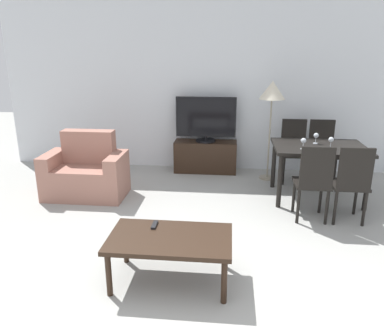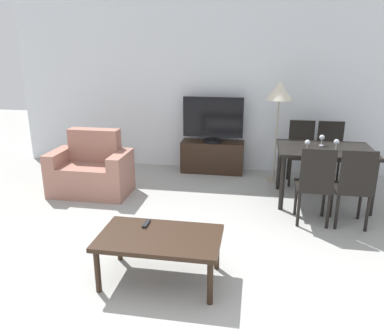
# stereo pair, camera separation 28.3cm
# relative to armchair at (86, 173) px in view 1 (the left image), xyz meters

# --- Properties ---
(ground_plane) EXTENTS (18.00, 18.00, 0.00)m
(ground_plane) POSITION_rel_armchair_xyz_m (1.58, -2.44, -0.32)
(ground_plane) COLOR #9E9E99
(wall_back) EXTENTS (6.81, 0.06, 2.70)m
(wall_back) POSITION_rel_armchair_xyz_m (1.58, 1.48, 1.03)
(wall_back) COLOR silver
(wall_back) RESTS_ON ground_plane
(armchair) EXTENTS (1.08, 0.63, 0.88)m
(armchair) POSITION_rel_armchair_xyz_m (0.00, 0.00, 0.00)
(armchair) COLOR #9E6B5B
(armchair) RESTS_ON ground_plane
(tv_stand) EXTENTS (1.01, 0.37, 0.51)m
(tv_stand) POSITION_rel_armchair_xyz_m (1.56, 1.22, -0.06)
(tv_stand) COLOR black
(tv_stand) RESTS_ON ground_plane
(tv) EXTENTS (0.96, 0.32, 0.72)m
(tv) POSITION_rel_armchair_xyz_m (1.56, 1.22, 0.56)
(tv) COLOR black
(tv) RESTS_ON tv_stand
(coffee_table) EXTENTS (1.05, 0.62, 0.43)m
(coffee_table) POSITION_rel_armchair_xyz_m (1.47, -1.88, 0.07)
(coffee_table) COLOR black
(coffee_table) RESTS_ON ground_plane
(dining_table) EXTENTS (1.19, 0.85, 0.74)m
(dining_table) POSITION_rel_armchair_xyz_m (3.14, 0.22, 0.33)
(dining_table) COLOR black
(dining_table) RESTS_ON ground_plane
(dining_chair_near) EXTENTS (0.40, 0.40, 0.94)m
(dining_chair_near) POSITION_rel_armchair_xyz_m (2.93, -0.52, 0.20)
(dining_chair_near) COLOR black
(dining_chair_near) RESTS_ON ground_plane
(dining_chair_far) EXTENTS (0.40, 0.40, 0.94)m
(dining_chair_far) POSITION_rel_armchair_xyz_m (3.35, 0.96, 0.20)
(dining_chair_far) COLOR black
(dining_chair_far) RESTS_ON ground_plane
(dining_chair_near_right) EXTENTS (0.40, 0.40, 0.94)m
(dining_chair_near_right) POSITION_rel_armchair_xyz_m (3.35, -0.52, 0.20)
(dining_chair_near_right) COLOR black
(dining_chair_near_right) RESTS_ON ground_plane
(dining_chair_far_left) EXTENTS (0.40, 0.40, 0.94)m
(dining_chair_far_left) POSITION_rel_armchair_xyz_m (2.93, 0.96, 0.20)
(dining_chair_far_left) COLOR black
(dining_chair_far_left) RESTS_ON ground_plane
(floor_lamp) EXTENTS (0.38, 0.38, 1.51)m
(floor_lamp) POSITION_rel_armchair_xyz_m (2.56, 0.97, 1.00)
(floor_lamp) COLOR gray
(floor_lamp) RESTS_ON ground_plane
(remote_primary) EXTENTS (0.04, 0.15, 0.02)m
(remote_primary) POSITION_rel_armchair_xyz_m (1.30, -1.69, 0.12)
(remote_primary) COLOR black
(remote_primary) RESTS_ON coffee_table
(wine_glass_left) EXTENTS (0.07, 0.07, 0.15)m
(wine_glass_left) POSITION_rel_armchair_xyz_m (3.11, 0.34, 0.52)
(wine_glass_left) COLOR silver
(wine_glass_left) RESTS_ON dining_table
(wine_glass_center) EXTENTS (0.07, 0.07, 0.15)m
(wine_glass_center) POSITION_rel_armchair_xyz_m (2.88, 0.02, 0.52)
(wine_glass_center) COLOR silver
(wine_glass_center) RESTS_ON dining_table
(wine_glass_right) EXTENTS (0.07, 0.07, 0.15)m
(wine_glass_right) POSITION_rel_armchair_xyz_m (3.25, 0.11, 0.52)
(wine_glass_right) COLOR silver
(wine_glass_right) RESTS_ON dining_table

